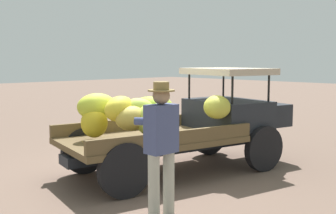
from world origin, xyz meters
TOP-DOWN VIEW (x-y plane):
  - ground_plane at (0.00, 0.00)m, footprint 60.00×60.00m
  - truck at (0.77, -0.37)m, footprint 4.64×2.45m
  - farmer at (-1.10, -1.66)m, footprint 0.53×0.46m

SIDE VIEW (x-z plane):
  - ground_plane at x=0.00m, z-range 0.00..0.00m
  - truck at x=0.77m, z-range -0.01..1.84m
  - farmer at x=-1.10m, z-range 0.12..1.86m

